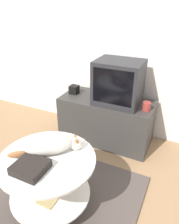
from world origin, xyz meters
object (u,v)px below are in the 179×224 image
(speaker, at_px, (74,90))
(dvd_box, at_px, (30,167))
(cat, at_px, (51,145))
(tv, at_px, (118,83))

(speaker, xyz_separation_m, dvd_box, (0.37, -1.26, -0.04))
(dvd_box, bearing_deg, cat, 85.83)
(dvd_box, relative_size, cat, 0.47)
(tv, bearing_deg, speaker, 178.03)
(tv, relative_size, cat, 1.06)
(speaker, distance_m, cat, 1.11)
(tv, height_order, cat, tv)
(tv, xyz_separation_m, cat, (-0.17, -1.02, -0.18))
(tv, distance_m, cat, 1.05)
(tv, xyz_separation_m, dvd_box, (-0.19, -1.25, -0.22))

